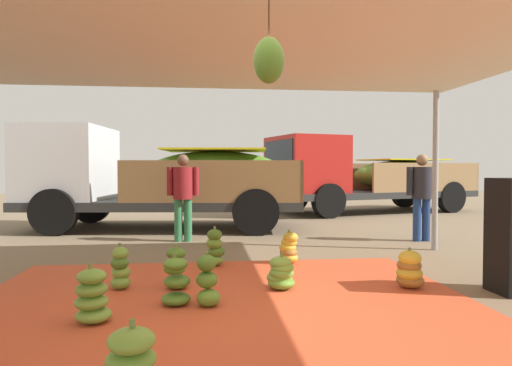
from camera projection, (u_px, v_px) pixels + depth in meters
name	position (u px, v px, depth m)	size (l,w,h in m)	color
ground_plane	(218.00, 258.00, 7.34)	(40.00, 40.00, 0.00)	#7F6B51
tarp_orange	(226.00, 319.00, 4.36)	(5.37, 5.31, 0.01)	#D1512D
tent_canopy	(225.00, 23.00, 4.17)	(8.00, 7.00, 2.84)	#9EA0A5
banana_bunch_2	(92.00, 298.00, 4.22)	(0.45, 0.43, 0.55)	#75A83D
banana_bunch_3	(207.00, 282.00, 4.74)	(0.32, 0.34, 0.56)	#60932D
banana_bunch_4	(215.00, 249.00, 6.68)	(0.38, 0.38, 0.58)	#6B9E38
banana_bunch_5	(176.00, 270.00, 5.41)	(0.37, 0.36, 0.53)	#6B9E38
banana_bunch_6	(176.00, 283.00, 4.76)	(0.39, 0.39, 0.55)	#518428
banana_bunch_7	(281.00, 274.00, 5.41)	(0.44, 0.46, 0.43)	#60932D
banana_bunch_8	(289.00, 249.00, 6.86)	(0.39, 0.39, 0.51)	gold
banana_bunch_9	(410.00, 270.00, 5.43)	(0.45, 0.46, 0.48)	#996628
banana_bunch_10	(120.00, 269.00, 5.40)	(0.30, 0.32, 0.54)	#6B9E38
cargo_truck_main	(156.00, 177.00, 10.90)	(6.54, 3.12, 2.40)	#2D2D2D
cargo_truck_far	(363.00, 176.00, 14.88)	(7.11, 4.16, 2.40)	#2D2D2D
worker_0	(422.00, 190.00, 9.00)	(0.62, 0.38, 1.71)	navy
worker_1	(183.00, 191.00, 8.96)	(0.62, 0.38, 1.70)	#337A4C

